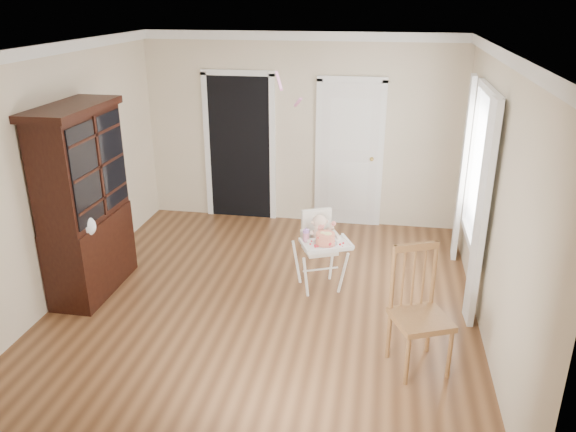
% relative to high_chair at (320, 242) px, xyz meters
% --- Properties ---
extents(floor, '(5.00, 5.00, 0.00)m').
position_rel_high_chair_xyz_m(floor, '(-0.54, -0.44, -0.57)').
color(floor, '#52321C').
rests_on(floor, ground).
extents(ceiling, '(5.00, 5.00, 0.00)m').
position_rel_high_chair_xyz_m(ceiling, '(-0.54, -0.44, 2.13)').
color(ceiling, white).
rests_on(ceiling, wall_back).
extents(wall_back, '(4.50, 0.00, 4.50)m').
position_rel_high_chair_xyz_m(wall_back, '(-0.54, 2.06, 0.78)').
color(wall_back, beige).
rests_on(wall_back, floor).
extents(wall_left, '(0.00, 5.00, 5.00)m').
position_rel_high_chair_xyz_m(wall_left, '(-2.79, -0.44, 0.78)').
color(wall_left, beige).
rests_on(wall_left, floor).
extents(wall_right, '(0.00, 5.00, 5.00)m').
position_rel_high_chair_xyz_m(wall_right, '(1.71, -0.44, 0.78)').
color(wall_right, beige).
rests_on(wall_right, floor).
extents(crown_molding, '(4.50, 5.00, 0.12)m').
position_rel_high_chair_xyz_m(crown_molding, '(-0.54, -0.44, 2.07)').
color(crown_molding, white).
rests_on(crown_molding, ceiling).
extents(doorway, '(1.06, 0.05, 2.22)m').
position_rel_high_chair_xyz_m(doorway, '(-1.44, 2.04, 0.53)').
color(doorway, black).
rests_on(doorway, wall_back).
extents(closet_door, '(0.96, 0.09, 2.13)m').
position_rel_high_chair_xyz_m(closet_door, '(0.16, 2.04, 0.45)').
color(closet_door, white).
rests_on(closet_door, wall_back).
extents(window_right, '(0.13, 1.84, 2.30)m').
position_rel_high_chair_xyz_m(window_right, '(1.64, 0.36, 0.71)').
color(window_right, white).
rests_on(window_right, wall_right).
extents(high_chair, '(0.74, 0.81, 0.93)m').
position_rel_high_chair_xyz_m(high_chair, '(0.00, 0.00, 0.00)').
color(high_chair, white).
rests_on(high_chair, floor).
extents(baby, '(0.30, 0.21, 0.38)m').
position_rel_high_chair_xyz_m(baby, '(-0.01, 0.02, 0.12)').
color(baby, beige).
rests_on(baby, high_chair).
extents(cake, '(0.27, 0.27, 0.12)m').
position_rel_high_chair_xyz_m(cake, '(0.08, -0.19, 0.13)').
color(cake, silver).
rests_on(cake, high_chair).
extents(sippy_cup, '(0.07, 0.07, 0.17)m').
position_rel_high_chair_xyz_m(sippy_cup, '(-0.14, -0.17, 0.15)').
color(sippy_cup, pink).
rests_on(sippy_cup, high_chair).
extents(china_cabinet, '(0.56, 1.25, 2.11)m').
position_rel_high_chair_xyz_m(china_cabinet, '(-2.53, -0.46, 0.48)').
color(china_cabinet, black).
rests_on(china_cabinet, floor).
extents(dining_chair, '(0.61, 0.61, 1.14)m').
position_rel_high_chair_xyz_m(dining_chair, '(1.04, -1.29, -0.04)').
color(dining_chair, brown).
rests_on(dining_chair, floor).
extents(streamer, '(0.18, 0.47, 0.15)m').
position_rel_high_chair_xyz_m(streamer, '(-0.57, 0.60, 1.68)').
color(streamer, '#FF93D3').
rests_on(streamer, ceiling).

